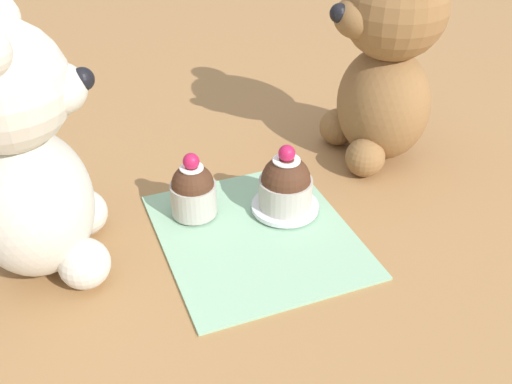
# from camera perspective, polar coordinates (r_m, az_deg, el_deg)

# --- Properties ---
(ground_plane) EXTENTS (4.00, 4.00, 0.00)m
(ground_plane) POSITION_cam_1_polar(r_m,az_deg,el_deg) (0.63, 0.00, -4.21)
(ground_plane) COLOR #9E7042
(knitted_placemat) EXTENTS (0.22, 0.19, 0.01)m
(knitted_placemat) POSITION_cam_1_polar(r_m,az_deg,el_deg) (0.63, 0.00, -3.99)
(knitted_placemat) COLOR #8EBC99
(knitted_placemat) RESTS_ON ground_plane
(teddy_bear_cream) EXTENTS (0.14, 0.14, 0.25)m
(teddy_bear_cream) POSITION_cam_1_polar(r_m,az_deg,el_deg) (0.57, -21.15, 3.10)
(teddy_bear_cream) COLOR beige
(teddy_bear_cream) RESTS_ON ground_plane
(teddy_bear_tan) EXTENTS (0.13, 0.14, 0.26)m
(teddy_bear_tan) POSITION_cam_1_polar(r_m,az_deg,el_deg) (0.73, 12.27, 12.25)
(teddy_bear_tan) COLOR olive
(teddy_bear_tan) RESTS_ON ground_plane
(cupcake_near_cream_bear) EXTENTS (0.05, 0.05, 0.07)m
(cupcake_near_cream_bear) POSITION_cam_1_polar(r_m,az_deg,el_deg) (0.64, -6.00, 0.16)
(cupcake_near_cream_bear) COLOR #B2ADA3
(cupcake_near_cream_bear) RESTS_ON knitted_placemat
(saucer_plate) EXTENTS (0.07, 0.07, 0.01)m
(saucer_plate) POSITION_cam_1_polar(r_m,az_deg,el_deg) (0.66, 2.78, -1.36)
(saucer_plate) COLOR silver
(saucer_plate) RESTS_ON knitted_placemat
(cupcake_near_tan_bear) EXTENTS (0.06, 0.06, 0.07)m
(cupcake_near_tan_bear) POSITION_cam_1_polar(r_m,az_deg,el_deg) (0.64, 2.85, 0.74)
(cupcake_near_tan_bear) COLOR #B2ADA3
(cupcake_near_tan_bear) RESTS_ON saucer_plate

